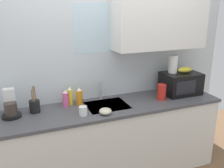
% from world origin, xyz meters
% --- Properties ---
extents(kitchen_wall_assembly, '(3.35, 0.42, 2.50)m').
position_xyz_m(kitchen_wall_assembly, '(0.14, 0.31, 1.37)').
color(kitchen_wall_assembly, silver).
rests_on(kitchen_wall_assembly, ground).
extents(counter_unit, '(2.58, 0.63, 0.90)m').
position_xyz_m(counter_unit, '(-0.00, 0.00, 0.46)').
color(counter_unit, white).
rests_on(counter_unit, ground).
extents(sink_faucet, '(0.03, 0.03, 0.22)m').
position_xyz_m(sink_faucet, '(-0.05, 0.24, 1.01)').
color(sink_faucet, '#B2B5BA').
rests_on(sink_faucet, counter_unit).
extents(microwave, '(0.46, 0.35, 0.27)m').
position_xyz_m(microwave, '(0.95, 0.05, 1.04)').
color(microwave, black).
rests_on(microwave, counter_unit).
extents(banana_bunch, '(0.20, 0.11, 0.07)m').
position_xyz_m(banana_bunch, '(1.00, 0.05, 1.20)').
color(banana_bunch, gold).
rests_on(banana_bunch, microwave).
extents(paper_towel_roll, '(0.11, 0.11, 0.22)m').
position_xyz_m(paper_towel_roll, '(0.85, 0.10, 1.28)').
color(paper_towel_roll, white).
rests_on(paper_towel_roll, microwave).
extents(coffee_maker, '(0.19, 0.21, 0.28)m').
position_xyz_m(coffee_maker, '(-1.05, 0.11, 1.00)').
color(coffee_maker, black).
rests_on(coffee_maker, counter_unit).
extents(dish_soap_bottle_orange, '(0.07, 0.07, 0.20)m').
position_xyz_m(dish_soap_bottle_orange, '(-0.33, 0.16, 0.99)').
color(dish_soap_bottle_orange, orange).
rests_on(dish_soap_bottle_orange, counter_unit).
extents(dish_soap_bottle_yellow, '(0.06, 0.06, 0.21)m').
position_xyz_m(dish_soap_bottle_yellow, '(-0.43, 0.19, 1.00)').
color(dish_soap_bottle_yellow, yellow).
rests_on(dish_soap_bottle_yellow, counter_unit).
extents(dish_soap_bottle_pink, '(0.06, 0.06, 0.20)m').
position_xyz_m(dish_soap_bottle_pink, '(-0.49, 0.15, 0.99)').
color(dish_soap_bottle_pink, '#E55999').
rests_on(dish_soap_bottle_pink, counter_unit).
extents(cereal_canister, '(0.10, 0.10, 0.19)m').
position_xyz_m(cereal_canister, '(0.61, -0.05, 0.99)').
color(cereal_canister, red).
rests_on(cereal_canister, counter_unit).
extents(mug_white, '(0.08, 0.08, 0.09)m').
position_xyz_m(mug_white, '(-0.37, -0.14, 0.95)').
color(mug_white, white).
rests_on(mug_white, counter_unit).
extents(utensil_crock, '(0.11, 0.11, 0.29)m').
position_xyz_m(utensil_crock, '(-0.82, 0.12, 0.97)').
color(utensil_crock, black).
rests_on(utensil_crock, counter_unit).
extents(small_bowl, '(0.13, 0.13, 0.06)m').
position_xyz_m(small_bowl, '(-0.15, -0.20, 0.93)').
color(small_bowl, beige).
rests_on(small_bowl, counter_unit).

